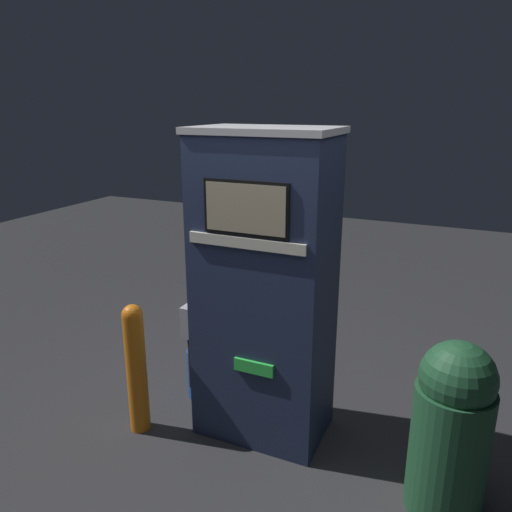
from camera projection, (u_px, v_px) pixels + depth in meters
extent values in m
plane|color=#2D2D30|center=(247.00, 449.00, 3.25)|extent=(14.00, 14.00, 0.00)
cube|color=#232D4C|center=(264.00, 354.00, 3.32)|extent=(0.83, 0.54, 1.12)
cube|color=#232D4C|center=(265.00, 207.00, 3.03)|extent=(0.83, 0.54, 0.87)
cube|color=#B7B7BC|center=(266.00, 130.00, 2.90)|extent=(0.86, 0.57, 0.04)
cube|color=black|center=(246.00, 209.00, 2.78)|extent=(0.52, 0.01, 0.31)
cube|color=tan|center=(245.00, 209.00, 2.77)|extent=(0.49, 0.01, 0.28)
cube|color=silver|center=(245.00, 243.00, 2.83)|extent=(0.73, 0.02, 0.06)
cube|color=#33D84C|center=(254.00, 368.00, 3.04)|extent=(0.26, 0.02, 0.08)
cube|color=#B7B7BC|center=(195.00, 318.00, 3.34)|extent=(0.09, 0.24, 0.22)
cylinder|color=black|center=(191.00, 362.00, 3.36)|extent=(0.03, 0.03, 0.37)
cylinder|color=orange|center=(137.00, 373.00, 3.34)|extent=(0.14, 0.14, 0.85)
sphere|color=orange|center=(132.00, 315.00, 3.22)|extent=(0.14, 0.14, 0.14)
cylinder|color=#1E4C2D|center=(448.00, 449.00, 2.69)|extent=(0.41, 0.41, 0.74)
sphere|color=#1E4C2D|center=(458.00, 378.00, 2.57)|extent=(0.39, 0.39, 0.39)
cylinder|color=#1E478C|center=(203.00, 372.00, 3.81)|extent=(0.24, 0.24, 0.38)
cylinder|color=black|center=(205.00, 324.00, 3.68)|extent=(0.02, 0.12, 0.49)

